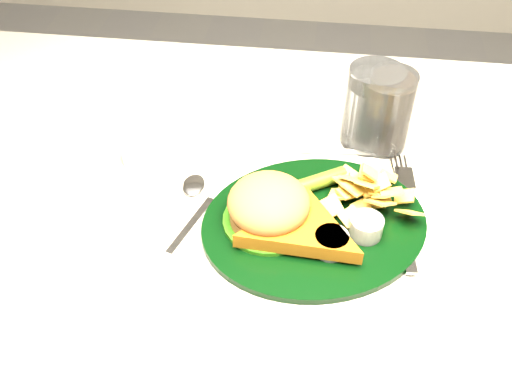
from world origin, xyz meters
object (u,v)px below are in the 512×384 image
Objects in this scene: dinner_plate at (316,208)px; fork_napkin at (404,222)px; cola_glass at (388,112)px; water_glass at (372,107)px; table at (276,353)px.

dinner_plate reaches higher than fork_napkin.
cola_glass is at bearing 41.01° from dinner_plate.
table is at bearing -126.83° from water_glass.
dinner_plate is 0.20m from cola_glass.
cola_glass reaches higher than fork_napkin.
cola_glass is at bearing 46.68° from table.
water_glass is 1.01× the size of cola_glass.
dinner_plate is (0.04, -0.04, 0.41)m from table.
water_glass is (0.07, 0.18, 0.03)m from dinner_plate.
dinner_plate is 0.12m from fork_napkin.
water_glass is at bearing 47.79° from dinner_plate.
dinner_plate is 1.53× the size of fork_napkin.
water_glass reaches higher than table.
table is 4.17× the size of dinner_plate.
cola_glass is (0.09, 0.18, 0.03)m from dinner_plate.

